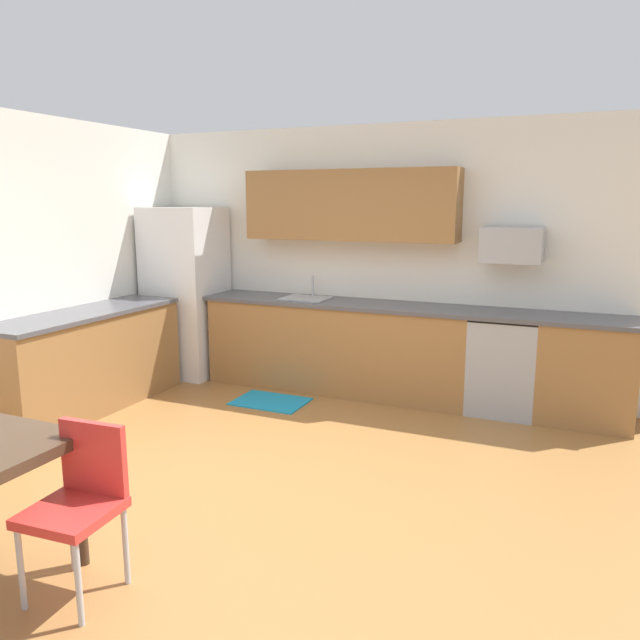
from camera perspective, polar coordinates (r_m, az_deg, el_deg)
name	(u,v)px	position (r m, az deg, el deg)	size (l,w,h in m)	color
ground_plane	(262,488)	(4.37, -5.45, -15.32)	(12.00, 12.00, 0.00)	#9E6B38
wall_back	(384,259)	(6.39, 5.97, 5.66)	(5.80, 0.10, 2.70)	white
cabinet_run_back	(337,348)	(6.34, 1.58, -2.58)	(2.74, 0.60, 0.90)	olive
cabinet_run_back_right	(586,373)	(5.90, 23.54, -4.53)	(0.81, 0.60, 0.90)	olive
cabinet_run_left	(87,363)	(6.15, -20.87, -3.72)	(0.60, 2.00, 0.90)	olive
countertop_back	(372,305)	(6.12, 4.89, 1.38)	(4.80, 0.64, 0.04)	#4C4C51
countertop_left	(84,313)	(6.06, -21.17, 0.58)	(0.64, 2.00, 0.04)	#4C4C51
upper_cabinets_back	(350,205)	(6.26, 2.78, 10.64)	(2.20, 0.34, 0.70)	olive
refrigerator	(186,292)	(7.05, -12.37, 2.58)	(0.76, 0.70, 1.88)	white
oven_range	(504,364)	(5.94, 16.75, -3.94)	(0.60, 0.60, 0.91)	#999BA0
microwave	(512,245)	(5.86, 17.46, 6.70)	(0.54, 0.36, 0.32)	#9EA0A5
sink_basin	(306,304)	(6.39, -1.34, 1.47)	(0.48, 0.40, 0.14)	#A5A8AD
sink_faucet	(313,287)	(6.53, -0.67, 3.09)	(0.02, 0.02, 0.24)	#B2B5BA
chair_near_table	(81,496)	(3.36, -21.41, -15.00)	(0.42, 0.42, 0.85)	red
floor_mat	(271,401)	(6.08, -4.64, -7.57)	(0.70, 0.50, 0.01)	#198CBF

